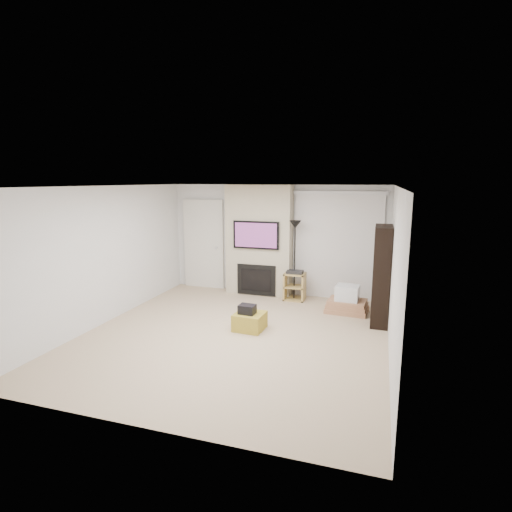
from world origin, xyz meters
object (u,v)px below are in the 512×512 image
(ottoman, at_px, (250,321))
(av_stand, at_px, (295,285))
(bookshelf, at_px, (381,275))
(floor_lamp, at_px, (295,238))
(box_stack, at_px, (347,302))

(ottoman, distance_m, av_stand, 2.03)
(av_stand, height_order, bookshelf, bookshelf)
(floor_lamp, bearing_deg, av_stand, -58.16)
(bookshelf, bearing_deg, box_stack, 143.92)
(av_stand, xyz_separation_m, box_stack, (1.17, -0.49, -0.14))
(ottoman, height_order, av_stand, av_stand)
(floor_lamp, distance_m, bookshelf, 2.11)
(floor_lamp, bearing_deg, bookshelf, -28.23)
(ottoman, relative_size, av_stand, 0.76)
(floor_lamp, relative_size, box_stack, 2.04)
(ottoman, distance_m, box_stack, 2.16)
(ottoman, distance_m, bookshelf, 2.53)
(av_stand, bearing_deg, box_stack, -22.76)
(ottoman, xyz_separation_m, bookshelf, (2.18, 1.04, 0.75))
(bookshelf, bearing_deg, av_stand, 152.25)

